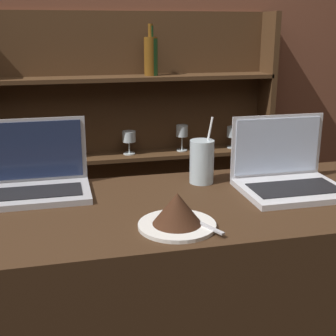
# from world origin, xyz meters

# --- Properties ---
(back_wall) EXTENTS (7.00, 0.06, 2.70)m
(back_wall) POSITION_xyz_m (0.00, 1.53, 1.35)
(back_wall) COLOR brown
(back_wall) RESTS_ON ground_plane
(back_shelf) EXTENTS (1.54, 0.18, 1.61)m
(back_shelf) POSITION_xyz_m (0.11, 1.45, 0.84)
(back_shelf) COLOR #472D19
(back_shelf) RESTS_ON ground_plane
(laptop_near) EXTENTS (0.34, 0.21, 0.22)m
(laptop_near) POSITION_xyz_m (-0.34, 0.47, 1.09)
(laptop_near) COLOR #ADADB2
(laptop_near) RESTS_ON bar_counter
(laptop_far) EXTENTS (0.31, 0.25, 0.22)m
(laptop_far) POSITION_xyz_m (0.44, 0.33, 1.09)
(laptop_far) COLOR silver
(laptop_far) RESTS_ON bar_counter
(cake_plate) EXTENTS (0.20, 0.20, 0.09)m
(cake_plate) POSITION_xyz_m (0.03, 0.13, 1.08)
(cake_plate) COLOR silver
(cake_plate) RESTS_ON bar_counter
(water_glass) EXTENTS (0.08, 0.08, 0.22)m
(water_glass) POSITION_xyz_m (0.20, 0.45, 1.11)
(water_glass) COLOR silver
(water_glass) RESTS_ON bar_counter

